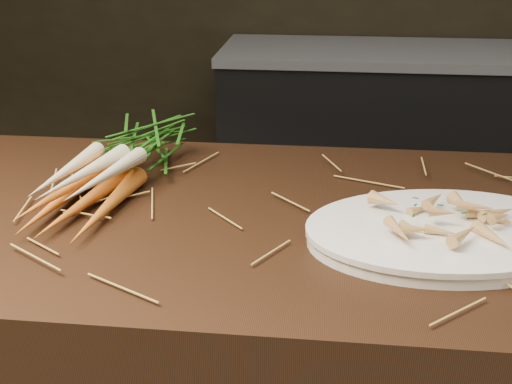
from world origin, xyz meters
TOP-DOWN VIEW (x-y plane):
  - back_counter at (0.30, 2.18)m, footprint 1.82×0.62m
  - straw_bedding at (0.00, 0.30)m, footprint 1.40×0.60m
  - root_veg_bunch at (-0.51, 0.41)m, footprint 0.23×0.51m
  - serving_platter at (0.04, 0.22)m, footprint 0.47×0.35m
  - roasted_veg_heap at (0.04, 0.22)m, footprint 0.23×0.19m

SIDE VIEW (x-z plane):
  - back_counter at x=0.30m, z-range 0.00..0.84m
  - straw_bedding at x=0.00m, z-range 0.90..0.92m
  - serving_platter at x=0.04m, z-range 0.90..0.92m
  - root_veg_bunch at x=-0.51m, z-range 0.90..0.99m
  - roasted_veg_heap at x=0.04m, z-range 0.92..0.97m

